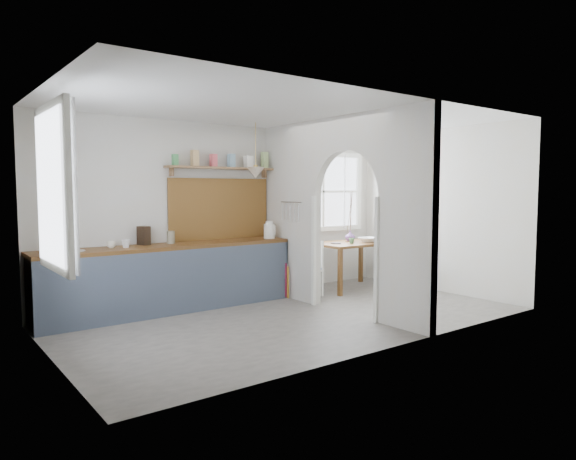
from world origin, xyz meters
TOP-DOWN VIEW (x-y plane):
  - floor at (0.00, 0.00)m, footprint 5.80×3.20m
  - ceiling at (0.00, 0.00)m, footprint 5.80×3.20m
  - walls at (0.00, 0.00)m, footprint 5.81×3.21m
  - partition at (0.70, 0.06)m, footprint 0.12×3.20m
  - kitchen_window at (-2.87, 0.00)m, footprint 0.10×1.16m
  - nook_window at (1.80, 1.56)m, footprint 1.76×0.10m
  - counter at (-1.13, 1.33)m, footprint 3.50×0.60m
  - sink at (-2.43, 1.30)m, footprint 0.40×0.40m
  - backsplash at (-0.20, 1.58)m, footprint 1.65×0.03m
  - shelf at (-0.20, 1.49)m, footprint 1.75×0.20m
  - pendant_lamp at (0.15, 1.15)m, footprint 0.26×0.26m
  - utensil_rail at (0.61, 0.90)m, footprint 0.02×0.50m
  - dining_table at (1.91, 0.97)m, footprint 1.24×0.84m
  - chair_left at (0.96, 0.97)m, footprint 0.42×0.42m
  - chair_right at (2.82, 0.96)m, footprint 0.42×0.42m
  - kettle at (0.43, 1.22)m, footprint 0.23×0.20m
  - mug_a at (-1.74, 1.28)m, footprint 0.13×0.13m
  - mug_b at (-1.89, 1.36)m, footprint 0.14×0.14m
  - knife_block at (-1.42, 1.48)m, footprint 0.15×0.18m
  - jar at (-1.07, 1.40)m, footprint 0.12×0.12m
  - towel_magenta at (0.58, 1.00)m, footprint 0.02×0.03m
  - towel_orange at (0.58, 0.94)m, footprint 0.02×0.03m
  - bowl at (2.16, 0.82)m, footprint 0.32×0.32m
  - table_cup at (1.78, 0.83)m, footprint 0.12×0.12m
  - plate at (1.57, 0.98)m, footprint 0.18×0.18m
  - vase at (2.03, 1.13)m, footprint 0.19×0.19m

SIDE VIEW (x-z plane):
  - floor at x=0.00m, z-range -0.01..0.01m
  - towel_orange at x=0.58m, z-range 0.01..0.49m
  - towel_magenta at x=0.58m, z-range 0.02..0.53m
  - dining_table at x=1.91m, z-range 0.00..0.77m
  - chair_right at x=2.82m, z-range 0.00..0.82m
  - chair_left at x=0.96m, z-range 0.00..0.85m
  - counter at x=-1.13m, z-range 0.01..0.91m
  - plate at x=1.57m, z-range 0.77..0.78m
  - bowl at x=2.16m, z-range 0.77..0.85m
  - table_cup at x=1.78m, z-range 0.77..0.86m
  - vase at x=2.03m, z-range 0.77..0.94m
  - sink at x=-2.43m, z-range 0.88..0.90m
  - mug_b at x=-1.89m, z-range 0.90..0.99m
  - mug_a at x=-1.74m, z-range 0.90..1.00m
  - jar at x=-1.07m, z-range 0.90..1.07m
  - knife_block at x=-1.42m, z-range 0.90..1.15m
  - kettle at x=0.43m, z-range 0.90..1.16m
  - walls at x=0.00m, z-range 0.00..2.60m
  - backsplash at x=-0.20m, z-range 0.90..1.80m
  - utensil_rail at x=0.61m, z-range 1.44..1.46m
  - partition at x=0.70m, z-range 0.15..2.75m
  - nook_window at x=1.80m, z-range 0.95..2.25m
  - kitchen_window at x=-2.87m, z-range 0.90..2.40m
  - pendant_lamp at x=0.15m, z-range 1.80..1.96m
  - shelf at x=-0.20m, z-range 1.89..2.10m
  - ceiling at x=0.00m, z-range 2.60..2.60m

